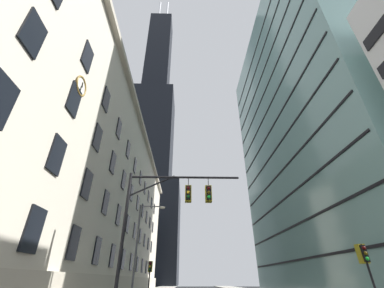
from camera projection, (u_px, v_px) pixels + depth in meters
station_building at (89, 200)px, 36.31m from camera, size 14.76×64.61×24.77m
dark_skyscraper at (149, 158)px, 111.82m from camera, size 29.88×29.88×177.00m
glass_office_midrise at (314, 126)px, 41.54m from camera, size 15.58×38.26×50.15m
traffic_signal_mast at (171, 208)px, 14.67m from camera, size 7.19×0.63×7.70m
traffic_light_near_right at (364, 257)px, 13.90m from camera, size 0.40×0.63×3.49m
traffic_light_far_left at (150, 268)px, 25.52m from camera, size 0.40×0.63×3.41m
street_lamppost at (141, 240)px, 22.25m from camera, size 2.53×0.32×8.14m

